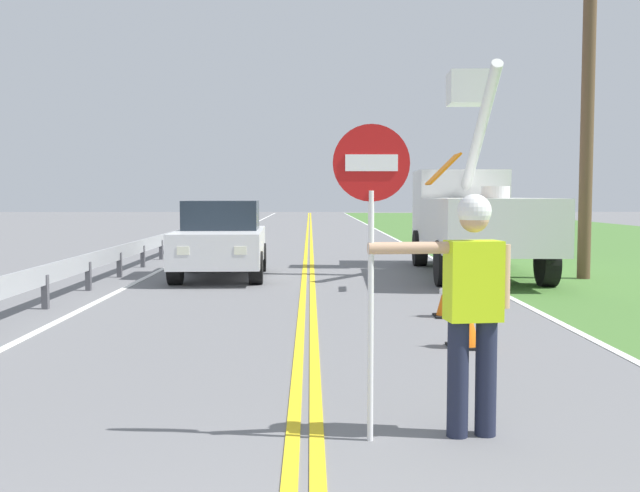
{
  "coord_description": "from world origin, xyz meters",
  "views": [
    {
      "loc": [
        0.04,
        -1.96,
        1.81
      ],
      "look_at": [
        0.16,
        6.96,
        1.2
      ],
      "focal_mm": 41.19,
      "sensor_mm": 36.0,
      "label": 1
    }
  ],
  "objects_px": {
    "oncoming_sedan_nearest": "(221,240)",
    "utility_bucket_truck": "(472,214)",
    "traffic_cone_mid": "(448,295)",
    "flagger_worker": "(472,299)",
    "utility_pole_near": "(588,69)",
    "traffic_cone_lead": "(465,320)",
    "stop_sign_paddle": "(371,210)"
  },
  "relations": [
    {
      "from": "oncoming_sedan_nearest",
      "to": "traffic_cone_lead",
      "type": "height_order",
      "value": "oncoming_sedan_nearest"
    },
    {
      "from": "flagger_worker",
      "to": "utility_bucket_truck",
      "type": "distance_m",
      "value": 12.0
    },
    {
      "from": "flagger_worker",
      "to": "stop_sign_paddle",
      "type": "bearing_deg",
      "value": -172.89
    },
    {
      "from": "flagger_worker",
      "to": "stop_sign_paddle",
      "type": "xyz_separation_m",
      "value": [
        -0.76,
        -0.1,
        0.66
      ]
    },
    {
      "from": "flagger_worker",
      "to": "utility_pole_near",
      "type": "height_order",
      "value": "utility_pole_near"
    },
    {
      "from": "oncoming_sedan_nearest",
      "to": "stop_sign_paddle",
      "type": "bearing_deg",
      "value": -77.54
    },
    {
      "from": "flagger_worker",
      "to": "traffic_cone_mid",
      "type": "xyz_separation_m",
      "value": [
        0.85,
        5.44,
        -0.71
      ]
    },
    {
      "from": "traffic_cone_mid",
      "to": "utility_bucket_truck",
      "type": "bearing_deg",
      "value": 74.44
    },
    {
      "from": "utility_pole_near",
      "to": "stop_sign_paddle",
      "type": "bearing_deg",
      "value": -117.7
    },
    {
      "from": "oncoming_sedan_nearest",
      "to": "utility_bucket_truck",
      "type": "bearing_deg",
      "value": 8.38
    },
    {
      "from": "utility_bucket_truck",
      "to": "oncoming_sedan_nearest",
      "type": "relative_size",
      "value": 1.65
    },
    {
      "from": "flagger_worker",
      "to": "traffic_cone_lead",
      "type": "relative_size",
      "value": 2.61
    },
    {
      "from": "flagger_worker",
      "to": "utility_bucket_truck",
      "type": "bearing_deg",
      "value": 77.48
    },
    {
      "from": "flagger_worker",
      "to": "traffic_cone_mid",
      "type": "relative_size",
      "value": 2.61
    },
    {
      "from": "flagger_worker",
      "to": "stop_sign_paddle",
      "type": "distance_m",
      "value": 1.02
    },
    {
      "from": "stop_sign_paddle",
      "to": "utility_bucket_truck",
      "type": "bearing_deg",
      "value": 74.09
    },
    {
      "from": "utility_bucket_truck",
      "to": "traffic_cone_lead",
      "type": "distance_m",
      "value": 8.78
    },
    {
      "from": "flagger_worker",
      "to": "utility_bucket_truck",
      "type": "height_order",
      "value": "utility_bucket_truck"
    },
    {
      "from": "traffic_cone_mid",
      "to": "stop_sign_paddle",
      "type": "bearing_deg",
      "value": -106.3
    },
    {
      "from": "flagger_worker",
      "to": "utility_pole_near",
      "type": "bearing_deg",
      "value": 65.45
    },
    {
      "from": "stop_sign_paddle",
      "to": "utility_pole_near",
      "type": "bearing_deg",
      "value": 62.3
    },
    {
      "from": "traffic_cone_lead",
      "to": "utility_bucket_truck",
      "type": "bearing_deg",
      "value": 76.99
    },
    {
      "from": "flagger_worker",
      "to": "stop_sign_paddle",
      "type": "height_order",
      "value": "stop_sign_paddle"
    },
    {
      "from": "traffic_cone_lead",
      "to": "traffic_cone_mid",
      "type": "relative_size",
      "value": 1.0
    },
    {
      "from": "utility_bucket_truck",
      "to": "oncoming_sedan_nearest",
      "type": "xyz_separation_m",
      "value": [
        -5.78,
        -0.85,
        -0.56
      ]
    },
    {
      "from": "flagger_worker",
      "to": "stop_sign_paddle",
      "type": "relative_size",
      "value": 0.78
    },
    {
      "from": "utility_pole_near",
      "to": "oncoming_sedan_nearest",
      "type": "bearing_deg",
      "value": 177.12
    },
    {
      "from": "stop_sign_paddle",
      "to": "traffic_cone_mid",
      "type": "bearing_deg",
      "value": 73.7
    },
    {
      "from": "oncoming_sedan_nearest",
      "to": "traffic_cone_lead",
      "type": "distance_m",
      "value": 8.55
    },
    {
      "from": "traffic_cone_lead",
      "to": "traffic_cone_mid",
      "type": "bearing_deg",
      "value": 84.48
    },
    {
      "from": "stop_sign_paddle",
      "to": "utility_pole_near",
      "type": "xyz_separation_m",
      "value": [
        5.54,
        10.55,
        2.81
      ]
    },
    {
      "from": "stop_sign_paddle",
      "to": "utility_bucket_truck",
      "type": "height_order",
      "value": "utility_bucket_truck"
    }
  ]
}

